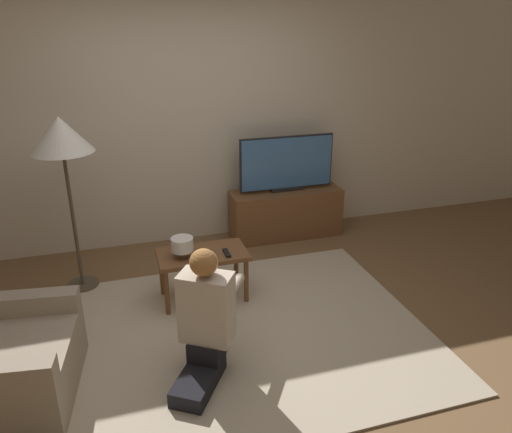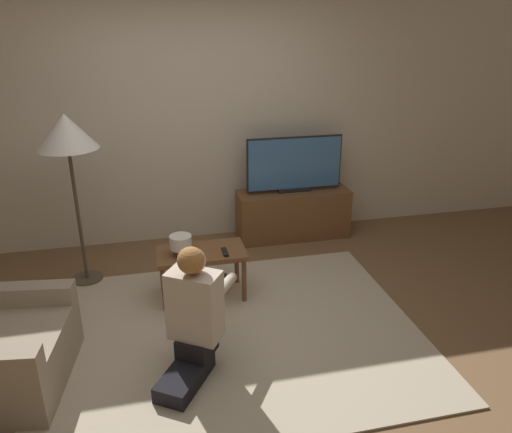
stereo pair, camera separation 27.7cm
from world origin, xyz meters
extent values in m
plane|color=brown|center=(0.00, 0.00, 0.00)|extent=(10.00, 10.00, 0.00)
cube|color=beige|center=(0.00, 1.93, 1.30)|extent=(10.00, 0.06, 2.60)
cube|color=#BCAD93|center=(0.00, 0.00, 0.01)|extent=(2.83, 2.24, 0.02)
cube|color=brown|center=(0.97, 1.64, 0.26)|extent=(1.20, 0.37, 0.53)
cube|color=black|center=(0.97, 1.64, 0.55)|extent=(0.35, 0.08, 0.04)
cube|color=black|center=(0.97, 1.65, 0.83)|extent=(1.02, 0.03, 0.56)
cube|color=#38669E|center=(0.97, 1.64, 0.83)|extent=(0.99, 0.04, 0.53)
cube|color=brown|center=(-0.15, 0.60, 0.42)|extent=(0.74, 0.41, 0.04)
cylinder|color=brown|center=(-0.48, 0.43, 0.20)|extent=(0.04, 0.04, 0.41)
cylinder|color=brown|center=(0.18, 0.43, 0.20)|extent=(0.04, 0.04, 0.41)
cylinder|color=brown|center=(-0.48, 0.76, 0.20)|extent=(0.04, 0.04, 0.41)
cylinder|color=brown|center=(0.18, 0.76, 0.20)|extent=(0.04, 0.04, 0.41)
cylinder|color=#4C4233|center=(-1.15, 1.12, 0.01)|extent=(0.28, 0.28, 0.03)
cylinder|color=#4C4233|center=(-1.15, 1.12, 0.76)|extent=(0.03, 0.03, 1.46)
cone|color=silver|center=(-1.15, 1.12, 1.39)|extent=(0.50, 0.50, 0.29)
cube|color=gray|center=(-1.60, -0.20, 0.19)|extent=(1.01, 1.01, 0.39)
cube|color=gray|center=(-1.55, 0.18, 0.26)|extent=(0.91, 0.26, 0.53)
cube|color=black|center=(-0.41, -0.48, 0.07)|extent=(0.44, 0.52, 0.11)
cube|color=black|center=(-0.30, -0.33, 0.20)|extent=(0.32, 0.32, 0.14)
cube|color=#C1B29E|center=(-0.30, -0.33, 0.51)|extent=(0.39, 0.35, 0.48)
sphere|color=#DBAD8E|center=(-0.30, -0.33, 0.83)|extent=(0.17, 0.17, 0.17)
sphere|color=#9E6B38|center=(-0.31, -0.34, 0.84)|extent=(0.18, 0.18, 0.18)
cube|color=black|center=(-0.10, -0.02, 0.53)|extent=(0.13, 0.11, 0.04)
cylinder|color=#C1B29E|center=(-0.08, -0.17, 0.53)|extent=(0.22, 0.29, 0.07)
cylinder|color=#C1B29E|center=(-0.25, -0.06, 0.53)|extent=(0.22, 0.29, 0.07)
cylinder|color=#4C3823|center=(-0.32, 0.56, 0.47)|extent=(0.10, 0.10, 0.06)
cylinder|color=silver|center=(-0.32, 0.56, 0.56)|extent=(0.18, 0.18, 0.11)
cube|color=black|center=(0.04, 0.52, 0.45)|extent=(0.04, 0.15, 0.02)
camera|label=1|loc=(-0.81, -3.08, 2.28)|focal=35.00mm
camera|label=2|loc=(-0.54, -3.15, 2.28)|focal=35.00mm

